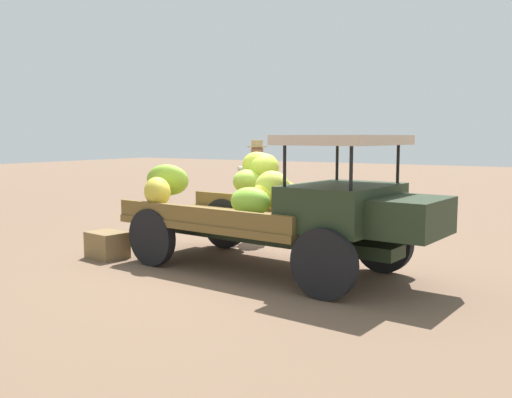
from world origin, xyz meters
TOP-DOWN VIEW (x-y plane):
  - ground_plane at (0.00, 0.00)m, footprint 60.00×60.00m
  - truck at (0.69, -0.21)m, footprint 4.58×2.07m
  - farmer at (-0.98, 1.70)m, footprint 0.53×0.47m
  - wooden_crate at (-2.10, -0.82)m, footprint 0.63×0.53m

SIDE VIEW (x-z plane):
  - ground_plane at x=0.00m, z-range 0.00..0.00m
  - wooden_crate at x=-2.10m, z-range 0.00..0.39m
  - truck at x=0.69m, z-range -0.02..1.82m
  - farmer at x=-0.98m, z-range 0.12..1.89m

